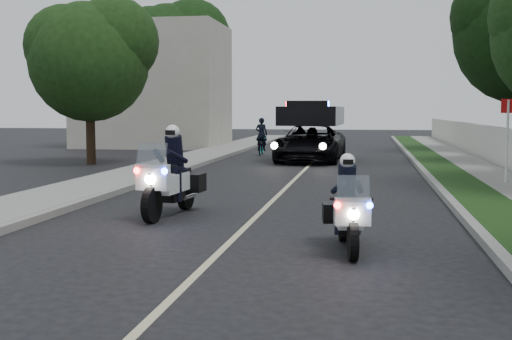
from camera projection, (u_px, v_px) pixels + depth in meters
The scene contains 16 objects.
ground at pixel (232, 240), 10.87m from camera, with size 120.00×120.00×0.00m, color black.
curb_right at pixel (429, 178), 20.00m from camera, with size 0.20×60.00×0.15m, color gray.
grass_verge at pixel (453, 178), 19.88m from camera, with size 1.20×60.00×0.16m, color #193814.
sidewalk_right at pixel (498, 179), 19.66m from camera, with size 1.40×60.00×0.16m, color gray.
curb_left at pixel (171, 174), 21.36m from camera, with size 0.20×60.00×0.15m, color gray.
sidewalk_left at pixel (139, 173), 21.54m from camera, with size 2.00×60.00×0.16m, color gray.
building_far at pixel (154, 86), 37.73m from camera, with size 8.00×6.00×7.00m, color #A8A396.
lane_marking at pixel (296, 178), 20.68m from camera, with size 0.12×50.00×0.01m, color #BFB78C.
police_moto_left at pixel (171, 216), 13.39m from camera, with size 0.77×2.19×1.87m, color silver, non-canonical shape.
police_moto_right at pixel (347, 250), 10.14m from camera, with size 0.62×1.76×1.50m, color silver, non-canonical shape.
police_suv at pixel (311, 161), 27.35m from camera, with size 2.56×5.54×2.69m, color black.
bicycle at pixel (261, 155), 31.16m from camera, with size 0.55×1.59×0.83m, color black.
cyclist at pixel (261, 155), 31.16m from camera, with size 0.57×0.38×1.58m, color black.
sign_post at pixel (505, 188), 18.08m from camera, with size 0.40×0.40×2.54m, color #AD140C, non-canonical shape.
tree_left_near at pixel (91, 164), 25.90m from camera, with size 4.67×4.67×7.79m, color #1B3C14, non-canonical shape.
tree_left_far at pixel (172, 144), 40.56m from camera, with size 6.33×6.33×10.55m, color black, non-canonical shape.
Camera 1 is at (2.18, -10.50, 2.17)m, focal length 45.88 mm.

